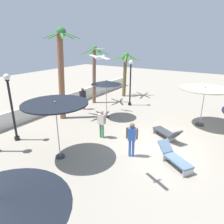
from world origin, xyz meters
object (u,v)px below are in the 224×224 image
at_px(guest_2, 83,96).
at_px(palm_tree_1, 61,65).
at_px(patio_umbrella_4, 55,106).
at_px(palm_tree_3, 125,69).
at_px(lamp_post_0, 11,103).
at_px(guest_0, 102,121).
at_px(patio_umbrella_2, 106,83).
at_px(seagull_1, 100,57).
at_px(lamp_post_1, 130,79).
at_px(lounge_chair_0, 174,157).
at_px(guest_1, 132,137).
at_px(seagull_0, 98,49).
at_px(palm_tree_0, 94,68).
at_px(patio_umbrella_3, 205,90).
at_px(lounge_chair_2, 167,133).

bearing_deg(guest_2, palm_tree_1, -178.91).
bearing_deg(patio_umbrella_4, palm_tree_3, 14.01).
height_order(lamp_post_0, guest_0, lamp_post_0).
distance_m(patio_umbrella_2, lamp_post_0, 6.08).
xyz_separation_m(patio_umbrella_2, palm_tree_1, (-1.55, 2.56, 1.20)).
height_order(palm_tree_1, lamp_post_0, palm_tree_1).
bearing_deg(patio_umbrella_2, seagull_1, -147.96).
relative_size(patio_umbrella_2, lamp_post_1, 0.73).
bearing_deg(guest_0, lounge_chair_0, -96.83).
bearing_deg(lamp_post_1, seagull_1, -158.64).
relative_size(patio_umbrella_4, seagull_1, 2.48).
distance_m(guest_2, seagull_1, 9.86).
xyz_separation_m(guest_1, seagull_0, (4.66, 5.19, 3.63)).
distance_m(patio_umbrella_2, guest_2, 3.02).
bearing_deg(palm_tree_0, lamp_post_0, -175.35).
xyz_separation_m(patio_umbrella_2, seagull_0, (0.91, 1.29, 2.17)).
xyz_separation_m(patio_umbrella_3, lounge_chair_2, (-3.13, 1.21, -1.95)).
height_order(patio_umbrella_2, palm_tree_3, palm_tree_3).
relative_size(guest_1, seagull_1, 1.48).
distance_m(patio_umbrella_3, guest_2, 8.79).
distance_m(patio_umbrella_4, seagull_1, 3.49).
bearing_deg(palm_tree_0, guest_0, -140.48).
relative_size(palm_tree_3, seagull_1, 3.58).
relative_size(lamp_post_0, guest_1, 2.15).
distance_m(patio_umbrella_2, patio_umbrella_4, 5.74).
bearing_deg(lounge_chair_2, lamp_post_1, 45.96).
bearing_deg(lamp_post_0, lounge_chair_0, -74.52).
distance_m(guest_1, seagull_0, 7.87).
height_order(palm_tree_3, lamp_post_1, palm_tree_3).
relative_size(patio_umbrella_4, lounge_chair_0, 1.54).
xyz_separation_m(guest_1, guest_2, (4.28, 6.51, 0.02)).
height_order(lounge_chair_0, guest_1, guest_1).
distance_m(palm_tree_0, palm_tree_3, 3.63).
bearing_deg(lamp_post_1, palm_tree_1, 152.55).
distance_m(lounge_chair_2, guest_2, 7.55).
distance_m(palm_tree_0, lamp_post_1, 3.21).
relative_size(palm_tree_0, guest_1, 2.80).
bearing_deg(lounge_chair_0, guest_1, 101.13).
xyz_separation_m(lamp_post_1, guest_0, (-6.35, -1.52, -1.25)).
distance_m(palm_tree_3, guest_0, 9.69).
bearing_deg(patio_umbrella_4, guest_0, -10.00).
relative_size(lamp_post_1, guest_0, 2.27).
distance_m(guest_0, guest_2, 5.37).
relative_size(patio_umbrella_3, lounge_chair_2, 1.63).
relative_size(lounge_chair_2, seagull_0, 1.98).
bearing_deg(guest_1, guest_0, 69.17).
relative_size(guest_1, guest_2, 0.98).
xyz_separation_m(lamp_post_0, guest_0, (2.76, -3.85, -1.13)).
relative_size(palm_tree_1, lamp_post_0, 1.64).
bearing_deg(lamp_post_0, patio_umbrella_3, -46.94).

